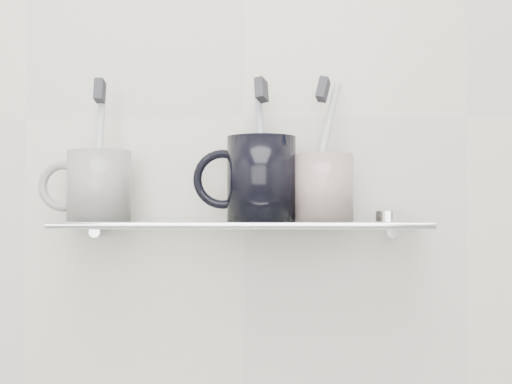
{
  "coord_description": "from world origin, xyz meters",
  "views": [
    {
      "loc": [
        0.05,
        0.07,
        1.12
      ],
      "look_at": [
        0.02,
        1.04,
        1.14
      ],
      "focal_mm": 50.0,
      "sensor_mm": 36.0,
      "label": 1
    }
  ],
  "objects_px": {
    "mug_left": "(99,186)",
    "mug_center": "(261,179)",
    "shelf_glass": "(241,225)",
    "mug_right": "(323,188)"
  },
  "relations": [
    {
      "from": "shelf_glass",
      "to": "mug_center",
      "type": "distance_m",
      "value": 0.07
    },
    {
      "from": "shelf_glass",
      "to": "mug_right",
      "type": "height_order",
      "value": "mug_right"
    },
    {
      "from": "mug_center",
      "to": "mug_left",
      "type": "bearing_deg",
      "value": 170.02
    },
    {
      "from": "shelf_glass",
      "to": "mug_left",
      "type": "height_order",
      "value": "mug_left"
    },
    {
      "from": "shelf_glass",
      "to": "mug_right",
      "type": "xyz_separation_m",
      "value": [
        0.11,
        0.0,
        0.05
      ]
    },
    {
      "from": "mug_left",
      "to": "mug_center",
      "type": "distance_m",
      "value": 0.22
    },
    {
      "from": "mug_center",
      "to": "mug_right",
      "type": "xyz_separation_m",
      "value": [
        0.08,
        0.0,
        -0.01
      ]
    },
    {
      "from": "mug_left",
      "to": "shelf_glass",
      "type": "bearing_deg",
      "value": 16.37
    },
    {
      "from": "mug_right",
      "to": "mug_center",
      "type": "bearing_deg",
      "value": 156.58
    },
    {
      "from": "mug_center",
      "to": "mug_right",
      "type": "height_order",
      "value": "mug_center"
    }
  ]
}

